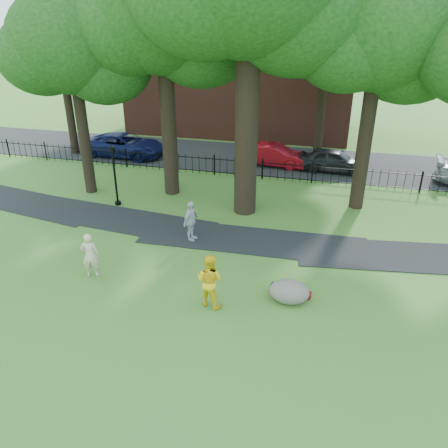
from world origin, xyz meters
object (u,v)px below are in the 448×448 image
(lamppost, at_px, (115,176))
(man, at_px, (210,281))
(red_sedan, at_px, (274,155))
(woman, at_px, (90,255))
(boulder, at_px, (289,290))

(lamppost, bearing_deg, man, -50.22)
(red_sedan, bearing_deg, lamppost, 147.12)
(woman, height_order, man, man)
(woman, bearing_deg, boulder, 160.27)
(woman, relative_size, man, 0.91)
(woman, xyz_separation_m, boulder, (7.52, 0.27, -0.48))
(red_sedan, bearing_deg, boulder, -163.23)
(woman, distance_m, lamppost, 6.98)
(man, height_order, lamppost, lamppost)
(boulder, height_order, red_sedan, red_sedan)
(boulder, xyz_separation_m, lamppost, (-9.78, 6.30, 1.17))
(boulder, bearing_deg, woman, -177.95)
(woman, height_order, boulder, woman)
(man, height_order, red_sedan, man)
(boulder, relative_size, red_sedan, 0.33)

